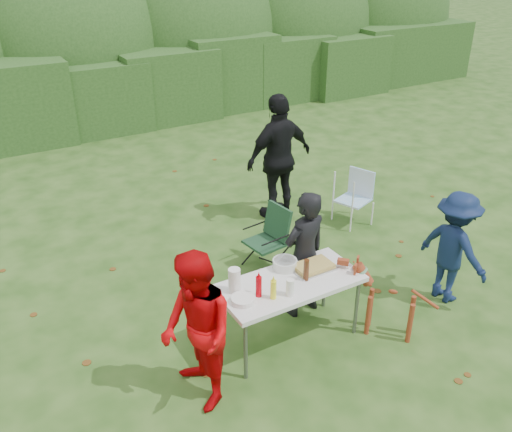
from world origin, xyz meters
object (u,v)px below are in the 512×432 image
folding_table (290,286)px  person_black_puffy (279,158)px  mustard_bottle (273,290)px  lawn_chair (353,198)px  dog (392,302)px  beer_bottle (306,270)px  child (454,248)px  person_cook (304,255)px  paper_towel_roll (234,281)px  ketchup_bottle (259,287)px  person_red_jacket (197,332)px  camping_chair (266,239)px

folding_table → person_black_puffy: size_ratio=0.78×
mustard_bottle → lawn_chair: bearing=36.3°
mustard_bottle → dog: bearing=-13.8°
dog → beer_bottle: (-0.84, 0.41, 0.44)m
child → person_cook: bearing=64.1°
person_cook → beer_bottle: (-0.26, -0.39, 0.10)m
folding_table → person_cook: bearing=39.1°
folding_table → dog: (0.99, -0.47, -0.27)m
paper_towel_roll → folding_table: bearing=-12.7°
mustard_bottle → ketchup_bottle: bearing=135.6°
dog → child: bearing=-122.8°
mustard_bottle → paper_towel_roll: size_ratio=0.77×
person_cook → mustard_bottle: person_cook is taller
beer_bottle → dog: bearing=-26.3°
person_red_jacket → dog: 2.20m
person_red_jacket → person_black_puffy: bearing=138.7°
person_black_puffy → camping_chair: person_black_puffy is taller
child → dog: 1.10m
person_red_jacket → mustard_bottle: person_red_jacket is taller
folding_table → person_cook: (0.41, 0.33, 0.07)m
person_black_puffy → person_red_jacket: bearing=41.4°
folding_table → person_cook: size_ratio=0.99×
lawn_chair → ketchup_bottle: ketchup_bottle is taller
person_black_puffy → child: (0.58, -2.82, -0.27)m
child → paper_towel_roll: size_ratio=5.27×
dog → camping_chair: bearing=-27.2°
child → paper_towel_roll: 2.66m
person_red_jacket → child: (3.22, -0.02, -0.09)m
folding_table → beer_bottle: beer_bottle is taller
lawn_chair → beer_bottle: 2.86m
folding_table → child: child is taller
camping_chair → person_cook: bearing=75.9°
ketchup_bottle → lawn_chair: bearing=33.8°
person_red_jacket → mustard_bottle: size_ratio=7.76×
person_red_jacket → paper_towel_roll: person_red_jacket is taller
camping_chair → beer_bottle: (-0.37, -1.40, 0.44)m
beer_bottle → paper_towel_roll: 0.75m
person_cook → camping_chair: (0.12, 1.01, -0.34)m
camping_chair → paper_towel_roll: 1.70m
beer_bottle → paper_towel_roll: (-0.72, 0.19, 0.01)m
mustard_bottle → beer_bottle: 0.46m
person_cook → beer_bottle: 0.48m
person_black_puffy → dog: bearing=75.6°
camping_chair → paper_towel_roll: paper_towel_roll is taller
folding_table → paper_towel_roll: (-0.57, 0.13, 0.18)m
lawn_chair → beer_bottle: size_ratio=3.37×
folding_table → person_black_puffy: (1.46, 2.51, 0.27)m
beer_bottle → person_red_jacket: bearing=-170.2°
dog → mustard_bottle: 1.39m
child → dog: (-1.06, -0.16, -0.27)m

